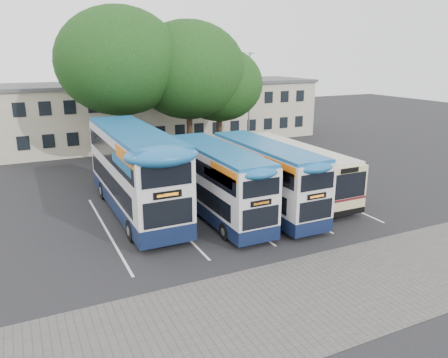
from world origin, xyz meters
TOP-DOWN VIEW (x-y plane):
  - ground at (0.00, 0.00)m, footprint 120.00×120.00m
  - paving_strip at (-2.00, -5.00)m, footprint 40.00×6.00m
  - bay_lines at (-3.75, 5.00)m, footprint 14.12×11.00m
  - depot_building at (0.00, 26.99)m, footprint 32.40×8.40m
  - lamp_post at (6.00, 19.97)m, footprint 0.25×1.05m
  - tree_left at (-6.70, 17.52)m, footprint 9.62×9.62m
  - tree_mid at (-1.21, 17.23)m, footprint 9.28×9.28m
  - tree_right at (1.72, 17.59)m, footprint 7.43×7.43m
  - bus_dd_left at (-8.60, 7.04)m, footprint 2.86×11.81m
  - bus_dd_mid at (-4.60, 4.43)m, footprint 2.34×9.65m
  - bus_dd_right at (-1.65, 4.12)m, footprint 2.34×9.64m
  - bus_single at (1.53, 6.13)m, footprint 2.75×10.82m

SIDE VIEW (x-z plane):
  - ground at x=0.00m, z-range 0.00..0.00m
  - paving_strip at x=-2.00m, z-range 0.00..0.01m
  - bay_lines at x=-3.75m, z-range 0.00..0.01m
  - bus_single at x=1.53m, z-range 0.21..3.44m
  - bus_dd_right at x=-1.65m, z-range 0.20..4.22m
  - bus_dd_mid at x=-4.60m, z-range 0.20..4.22m
  - bus_dd_left at x=-8.60m, z-range 0.25..5.17m
  - depot_building at x=0.00m, z-range 0.05..6.25m
  - lamp_post at x=6.00m, z-range 0.55..9.61m
  - tree_right at x=1.72m, z-range 1.63..11.22m
  - tree_mid at x=-1.21m, z-range 1.85..13.47m
  - tree_left at x=-6.70m, z-range 2.14..14.63m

